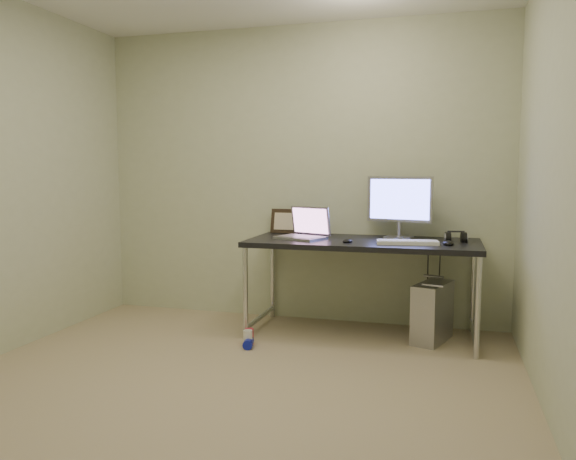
{
  "coord_description": "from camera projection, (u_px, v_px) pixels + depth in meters",
  "views": [
    {
      "loc": [
        1.22,
        -2.92,
        1.28
      ],
      "look_at": [
        0.11,
        1.02,
        0.85
      ],
      "focal_mm": 35.0,
      "sensor_mm": 36.0,
      "label": 1
    }
  ],
  "objects": [
    {
      "name": "wall_right",
      "position": [
        563.0,
        177.0,
        2.65
      ],
      "size": [
        0.02,
        3.5,
        2.5
      ],
      "primitive_type": "cube",
      "color": "beige",
      "rests_on": "ground"
    },
    {
      "name": "monitor",
      "position": [
        399.0,
        202.0,
        4.42
      ],
      "size": [
        0.52,
        0.19,
        0.49
      ],
      "rotation": [
        0.0,
        0.0,
        -0.22
      ],
      "color": "#A9A8AE",
      "rests_on": "desk"
    },
    {
      "name": "can_red",
      "position": [
        249.0,
        336.0,
        4.16
      ],
      "size": [
        0.08,
        0.08,
        0.12
      ],
      "primitive_type": "cylinder",
      "rotation": [
        0.0,
        0.0,
        -0.18
      ],
      "color": "red",
      "rests_on": "ground"
    },
    {
      "name": "floor",
      "position": [
        222.0,
        392.0,
        3.25
      ],
      "size": [
        3.5,
        3.5,
        0.0
      ],
      "primitive_type": "plane",
      "color": "tan",
      "rests_on": "ground"
    },
    {
      "name": "mouse_right",
      "position": [
        448.0,
        242.0,
        4.03
      ],
      "size": [
        0.09,
        0.13,
        0.04
      ],
      "primitive_type": "ellipsoid",
      "rotation": [
        0.0,
        0.0,
        0.14
      ],
      "color": "black",
      "rests_on": "desk"
    },
    {
      "name": "keyboard",
      "position": [
        407.0,
        242.0,
        4.08
      ],
      "size": [
        0.46,
        0.2,
        0.03
      ],
      "primitive_type": "cube",
      "rotation": [
        0.0,
        0.0,
        0.14
      ],
      "color": "white",
      "rests_on": "desk"
    },
    {
      "name": "webcam",
      "position": [
        323.0,
        224.0,
        4.67
      ],
      "size": [
        0.04,
        0.04,
        0.12
      ],
      "rotation": [
        0.0,
        0.0,
        -0.16
      ],
      "color": "silver",
      "rests_on": "desk"
    },
    {
      "name": "mouse_left",
      "position": [
        347.0,
        240.0,
        4.18
      ],
      "size": [
        0.09,
        0.12,
        0.03
      ],
      "primitive_type": "ellipsoid",
      "rotation": [
        0.0,
        0.0,
        -0.33
      ],
      "color": "black",
      "rests_on": "desk"
    },
    {
      "name": "cable_b",
      "position": [
        439.0,
        284.0,
        4.5
      ],
      "size": [
        0.02,
        0.11,
        0.71
      ],
      "primitive_type": "cylinder",
      "rotation": [
        0.14,
        0.0,
        0.09
      ],
      "color": "black",
      "rests_on": "ground"
    },
    {
      "name": "can_blue",
      "position": [
        248.0,
        343.0,
        4.08
      ],
      "size": [
        0.1,
        0.14,
        0.07
      ],
      "primitive_type": "cylinder",
      "rotation": [
        1.57,
        0.0,
        0.22
      ],
      "color": "#111BAD",
      "rests_on": "ground"
    },
    {
      "name": "laptop",
      "position": [
        304.0,
        231.0,
        4.44
      ],
      "size": [
        0.44,
        0.4,
        0.25
      ],
      "rotation": [
        0.0,
        0.0,
        -0.37
      ],
      "color": "#A9A8AE",
      "rests_on": "desk"
    },
    {
      "name": "tower_computer",
      "position": [
        432.0,
        312.0,
        4.22
      ],
      "size": [
        0.31,
        0.46,
        0.47
      ],
      "rotation": [
        0.0,
        0.0,
        -0.32
      ],
      "color": "#A7A7AC",
      "rests_on": "ground"
    },
    {
      "name": "can_white",
      "position": [
        248.0,
        339.0,
        4.1
      ],
      "size": [
        0.08,
        0.08,
        0.12
      ],
      "primitive_type": "cylinder",
      "rotation": [
        0.0,
        0.0,
        0.23
      ],
      "color": "white",
      "rests_on": "ground"
    },
    {
      "name": "wall_back",
      "position": [
        299.0,
        175.0,
        4.8
      ],
      "size": [
        3.5,
        0.02,
        2.5
      ],
      "primitive_type": "cube",
      "color": "beige",
      "rests_on": "ground"
    },
    {
      "name": "desk",
      "position": [
        363.0,
        249.0,
        4.33
      ],
      "size": [
        1.76,
        0.77,
        0.75
      ],
      "color": "black",
      "rests_on": "ground"
    },
    {
      "name": "headphones",
      "position": [
        456.0,
        238.0,
        4.21
      ],
      "size": [
        0.17,
        0.1,
        0.11
      ],
      "rotation": [
        0.0,
        0.0,
        0.13
      ],
      "color": "black",
      "rests_on": "desk"
    },
    {
      "name": "cable_a",
      "position": [
        428.0,
        280.0,
        4.54
      ],
      "size": [
        0.01,
        0.16,
        0.69
      ],
      "primitive_type": "cylinder",
      "rotation": [
        0.21,
        0.0,
        0.0
      ],
      "color": "black",
      "rests_on": "ground"
    },
    {
      "name": "picture_frame",
      "position": [
        286.0,
        221.0,
        4.79
      ],
      "size": [
        0.26,
        0.08,
        0.21
      ],
      "primitive_type": "cube",
      "rotation": [
        -0.21,
        0.0,
        -0.04
      ],
      "color": "black",
      "rests_on": "desk"
    }
  ]
}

